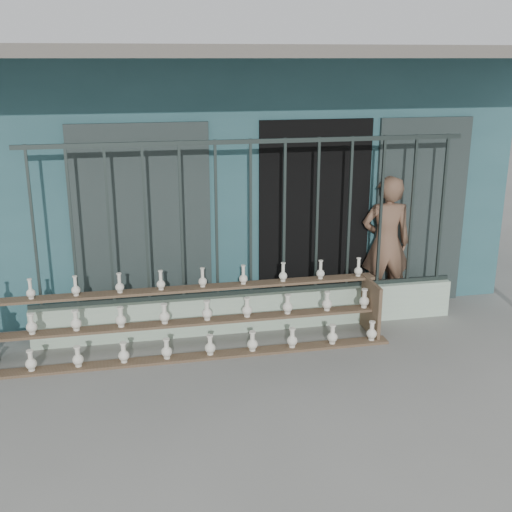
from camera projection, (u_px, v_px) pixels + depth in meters
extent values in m
plane|color=slate|center=(276.00, 380.00, 6.44)|extent=(60.00, 60.00, 0.00)
cube|color=#2C565D|center=(213.00, 158.00, 9.98)|extent=(7.00, 5.00, 3.20)
cube|color=black|center=(314.00, 217.00, 7.96)|extent=(1.40, 0.12, 2.40)
cube|color=#212C2B|center=(142.00, 227.00, 7.51)|extent=(1.60, 0.08, 2.40)
cube|color=#212C2B|center=(420.00, 213.00, 8.19)|extent=(1.20, 0.08, 2.40)
cube|color=#59544C|center=(252.00, 52.00, 6.63)|extent=(7.40, 2.00, 0.12)
cube|color=#AFCCB0|center=(251.00, 311.00, 7.59)|extent=(5.00, 0.20, 0.45)
cube|color=#283330|center=(34.00, 230.00, 6.80)|extent=(0.03, 0.03, 1.80)
cube|color=#283330|center=(72.00, 228.00, 6.87)|extent=(0.03, 0.03, 1.80)
cube|color=#283330|center=(109.00, 226.00, 6.95)|extent=(0.03, 0.03, 1.80)
cube|color=#283330|center=(146.00, 224.00, 7.02)|extent=(0.03, 0.03, 1.80)
cube|color=#283330|center=(181.00, 222.00, 7.10)|extent=(0.03, 0.03, 1.80)
cube|color=#283330|center=(216.00, 221.00, 7.18)|extent=(0.03, 0.03, 1.80)
cube|color=#283330|center=(251.00, 219.00, 7.25)|extent=(0.03, 0.03, 1.80)
cube|color=#283330|center=(284.00, 217.00, 7.33)|extent=(0.03, 0.03, 1.80)
cube|color=#283330|center=(317.00, 216.00, 7.40)|extent=(0.03, 0.03, 1.80)
cube|color=#283330|center=(349.00, 214.00, 7.48)|extent=(0.03, 0.03, 1.80)
cube|color=#283330|center=(381.00, 212.00, 7.56)|extent=(0.03, 0.03, 1.80)
cube|color=#283330|center=(412.00, 211.00, 7.63)|extent=(0.03, 0.03, 1.80)
cube|color=#283330|center=(442.00, 209.00, 7.71)|extent=(0.03, 0.03, 1.80)
cube|color=#283330|center=(250.00, 141.00, 6.99)|extent=(5.00, 0.04, 0.05)
cube|color=#283330|center=(251.00, 291.00, 7.51)|extent=(5.00, 0.04, 0.05)
cube|color=brown|center=(189.00, 357.00, 6.88)|extent=(4.50, 0.18, 0.03)
cube|color=brown|center=(186.00, 323.00, 7.03)|extent=(4.50, 0.18, 0.03)
cube|color=brown|center=(183.00, 289.00, 7.17)|extent=(4.50, 0.18, 0.03)
cube|color=brown|center=(371.00, 307.00, 7.44)|extent=(0.04, 0.55, 0.64)
imported|color=brown|center=(386.00, 243.00, 8.07)|extent=(0.67, 0.48, 1.72)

